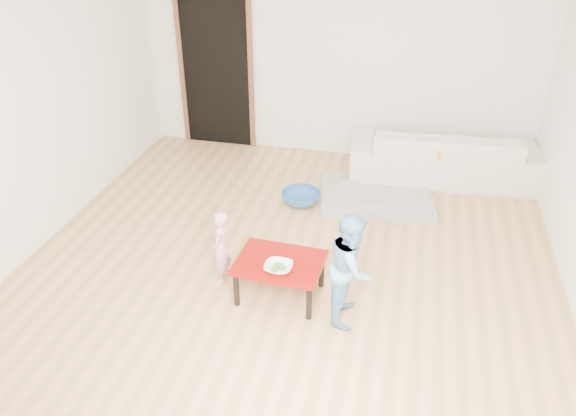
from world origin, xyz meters
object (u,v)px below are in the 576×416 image
(child_blue, at_px, (352,268))
(basin, at_px, (301,198))
(sofa, at_px, (443,154))
(child_pink, at_px, (220,248))
(bowl, at_px, (278,268))
(red_table, at_px, (280,278))

(child_blue, xyz_separation_m, basin, (-0.79, 1.77, -0.42))
(sofa, xyz_separation_m, child_pink, (-1.94, -2.58, 0.03))
(child_pink, distance_m, basin, 1.63)
(bowl, relative_size, child_blue, 0.24)
(red_table, xyz_separation_m, child_blue, (0.62, -0.12, 0.30))
(bowl, bearing_deg, red_table, 99.58)
(child_pink, relative_size, child_blue, 0.73)
(bowl, distance_m, basin, 1.82)
(sofa, bearing_deg, child_pink, 48.89)
(basin, bearing_deg, sofa, 33.46)
(child_pink, height_order, child_blue, child_blue)
(red_table, distance_m, child_blue, 0.70)
(red_table, distance_m, bowl, 0.25)
(sofa, bearing_deg, bowl, 60.18)
(sofa, relative_size, bowl, 9.48)
(child_blue, height_order, basin, child_blue)
(sofa, height_order, bowl, sofa)
(red_table, bearing_deg, child_pink, 170.75)
(sofa, relative_size, basin, 5.00)
(bowl, relative_size, basin, 0.53)
(child_pink, height_order, basin, child_pink)
(sofa, relative_size, child_pink, 3.10)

